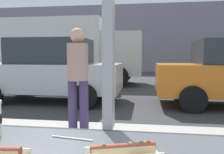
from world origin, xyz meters
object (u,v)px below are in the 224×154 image
parked_car_silver (50,70)px  box_truck (70,49)px  hotdog_tray_near (123,151)px  pedestrian (78,74)px

parked_car_silver → box_truck: size_ratio=0.64×
hotdog_tray_near → pedestrian: size_ratio=0.17×
box_truck → pedestrian: bearing=-70.5°
parked_car_silver → pedestrian: parked_car_silver is taller
hotdog_tray_near → pedestrian: 2.77m
parked_car_silver → pedestrian: bearing=-59.8°
hotdog_tray_near → pedestrian: bearing=109.9°
parked_car_silver → pedestrian: 3.42m
hotdog_tray_near → box_truck: 10.34m
box_truck → pedestrian: (2.52, -7.12, -0.57)m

